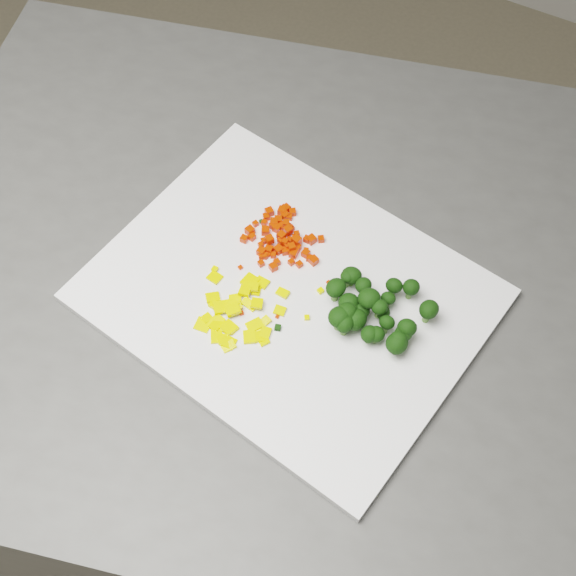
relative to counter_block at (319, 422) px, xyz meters
The scene contains 141 objects.
counter_block is the anchor object (origin of this frame).
cutting_board 0.46m from the counter_block, 123.80° to the right, with size 0.41×0.32×0.01m, color white.
carrot_pile 0.48m from the counter_block, behind, with size 0.09×0.09×0.03m, color red, non-canonical shape.
pepper_pile 0.48m from the counter_block, 128.88° to the right, with size 0.11×0.11×0.01m, color yellow, non-canonical shape.
broccoli_pile 0.49m from the counter_block, 23.75° to the right, with size 0.11×0.11×0.05m, color black, non-canonical shape.
carrot_cube_0 0.47m from the counter_block, 166.95° to the left, with size 0.01×0.01×0.01m, color red.
carrot_cube_1 0.47m from the counter_block, 146.58° to the left, with size 0.01×0.01×0.01m, color red.
carrot_cube_2 0.47m from the counter_block, 169.74° to the right, with size 0.01×0.01×0.01m, color red.
carrot_cube_3 0.47m from the counter_block, 161.05° to the left, with size 0.01×0.01×0.01m, color red.
carrot_cube_4 0.47m from the counter_block, 166.82° to the right, with size 0.01×0.01×0.01m, color red.
carrot_cube_5 0.47m from the counter_block, 150.93° to the left, with size 0.01×0.01×0.01m, color red.
carrot_cube_6 0.48m from the counter_block, behind, with size 0.01×0.01×0.01m, color red.
carrot_cube_7 0.47m from the counter_block, 169.49° to the right, with size 0.01×0.01×0.01m, color red.
carrot_cube_8 0.47m from the counter_block, behind, with size 0.01×0.01×0.01m, color red.
carrot_cube_9 0.47m from the counter_block, behind, with size 0.01×0.01×0.01m, color red.
carrot_cube_10 0.48m from the counter_block, behind, with size 0.01×0.01×0.01m, color red.
carrot_cube_11 0.47m from the counter_block, behind, with size 0.01×0.01×0.01m, color red.
carrot_cube_12 0.47m from the counter_block, 164.71° to the left, with size 0.01×0.01×0.01m, color red.
carrot_cube_13 0.47m from the counter_block, 160.54° to the left, with size 0.01×0.01×0.01m, color red.
carrot_cube_14 0.47m from the counter_block, behind, with size 0.01×0.01×0.01m, color red.
carrot_cube_15 0.48m from the counter_block, behind, with size 0.01×0.01×0.01m, color red.
carrot_cube_16 0.47m from the counter_block, 158.15° to the left, with size 0.01×0.01×0.01m, color red.
carrot_cube_17 0.47m from the counter_block, behind, with size 0.01×0.01×0.01m, color red.
carrot_cube_18 0.47m from the counter_block, 157.96° to the left, with size 0.01×0.01×0.01m, color red.
carrot_cube_19 0.47m from the counter_block, behind, with size 0.01×0.01×0.01m, color red.
carrot_cube_20 0.47m from the counter_block, 165.39° to the right, with size 0.01×0.01×0.01m, color red.
carrot_cube_21 0.47m from the counter_block, behind, with size 0.01×0.01×0.01m, color red.
carrot_cube_22 0.48m from the counter_block, 158.35° to the left, with size 0.01×0.01×0.01m, color red.
carrot_cube_23 0.47m from the counter_block, 165.53° to the right, with size 0.01×0.01×0.01m, color red.
carrot_cube_24 0.48m from the counter_block, 159.45° to the left, with size 0.01×0.01×0.01m, color red.
carrot_cube_25 0.47m from the counter_block, behind, with size 0.01×0.01×0.01m, color red.
carrot_cube_26 0.47m from the counter_block, 165.04° to the left, with size 0.01×0.01×0.01m, color red.
carrot_cube_27 0.48m from the counter_block, 152.52° to the left, with size 0.01×0.01×0.01m, color red.
carrot_cube_28 0.47m from the counter_block, 152.96° to the left, with size 0.01×0.01×0.01m, color red.
carrot_cube_29 0.47m from the counter_block, 159.21° to the left, with size 0.01×0.01×0.01m, color red.
carrot_cube_30 0.47m from the counter_block, behind, with size 0.01×0.01×0.01m, color red.
carrot_cube_31 0.47m from the counter_block, behind, with size 0.01×0.01×0.01m, color red.
carrot_cube_32 0.48m from the counter_block, 165.40° to the left, with size 0.01×0.01×0.01m, color red.
carrot_cube_33 0.47m from the counter_block, 166.32° to the right, with size 0.01×0.01×0.01m, color red.
carrot_cube_34 0.47m from the counter_block, behind, with size 0.01×0.01×0.01m, color red.
carrot_cube_35 0.48m from the counter_block, 161.86° to the left, with size 0.01×0.01×0.01m, color red.
carrot_cube_36 0.47m from the counter_block, 151.25° to the left, with size 0.01×0.01×0.01m, color red.
carrot_cube_37 0.47m from the counter_block, 150.89° to the left, with size 0.01×0.01×0.01m, color red.
carrot_cube_38 0.47m from the counter_block, 133.00° to the left, with size 0.01×0.01×0.01m, color red.
carrot_cube_39 0.47m from the counter_block, 162.29° to the right, with size 0.01×0.01×0.01m, color red.
carrot_cube_40 0.48m from the counter_block, 167.17° to the left, with size 0.01×0.01×0.01m, color red.
carrot_cube_41 0.48m from the counter_block, 148.92° to the left, with size 0.01×0.01×0.01m, color red.
carrot_cube_42 0.48m from the counter_block, behind, with size 0.01×0.01×0.01m, color red.
carrot_cube_43 0.48m from the counter_block, behind, with size 0.01×0.01×0.01m, color red.
carrot_cube_44 0.47m from the counter_block, 155.79° to the left, with size 0.01×0.01×0.01m, color red.
carrot_cube_45 0.48m from the counter_block, behind, with size 0.01×0.01×0.01m, color red.
carrot_cube_46 0.48m from the counter_block, behind, with size 0.01×0.01×0.01m, color red.
carrot_cube_47 0.47m from the counter_block, behind, with size 0.01×0.01×0.01m, color red.
carrot_cube_48 0.47m from the counter_block, 155.96° to the right, with size 0.01×0.01×0.01m, color red.
carrot_cube_49 0.47m from the counter_block, 162.99° to the left, with size 0.01×0.01×0.01m, color red.
carrot_cube_50 0.47m from the counter_block, behind, with size 0.01×0.01×0.01m, color red.
carrot_cube_51 0.47m from the counter_block, 146.38° to the left, with size 0.01×0.01×0.01m, color red.
carrot_cube_52 0.48m from the counter_block, 150.78° to the left, with size 0.01×0.01×0.01m, color red.
carrot_cube_53 0.48m from the counter_block, 163.26° to the left, with size 0.01×0.01×0.01m, color red.
carrot_cube_54 0.48m from the counter_block, behind, with size 0.01×0.01×0.01m, color red.
carrot_cube_55 0.47m from the counter_block, behind, with size 0.01×0.01×0.01m, color red.
carrot_cube_56 0.48m from the counter_block, behind, with size 0.01×0.01×0.01m, color red.
carrot_cube_57 0.48m from the counter_block, behind, with size 0.01×0.01×0.01m, color red.
carrot_cube_58 0.47m from the counter_block, 165.28° to the left, with size 0.01×0.01×0.01m, color red.
carrot_cube_59 0.47m from the counter_block, behind, with size 0.01×0.01×0.01m, color red.
carrot_cube_60 0.47m from the counter_block, 159.06° to the right, with size 0.01×0.01×0.01m, color red.
pepper_chunk_0 0.48m from the counter_block, 137.74° to the right, with size 0.02×0.01×0.00m, color yellow.
pepper_chunk_1 0.48m from the counter_block, 128.20° to the right, with size 0.01×0.01×0.00m, color yellow.
pepper_chunk_2 0.47m from the counter_block, 111.15° to the right, with size 0.01×0.01×0.00m, color yellow.
pepper_chunk_3 0.48m from the counter_block, 109.51° to the right, with size 0.02×0.01×0.00m, color yellow.
pepper_chunk_4 0.48m from the counter_block, 103.80° to the right, with size 0.01×0.02×0.00m, color yellow.
pepper_chunk_5 0.47m from the counter_block, 143.32° to the right, with size 0.01×0.01×0.00m, color yellow.
pepper_chunk_6 0.48m from the counter_block, 148.70° to the right, with size 0.02×0.01×0.00m, color yellow.
pepper_chunk_7 0.49m from the counter_block, 119.21° to the right, with size 0.02×0.01×0.00m, color yellow.
pepper_chunk_8 0.48m from the counter_block, 137.59° to the right, with size 0.01×0.02×0.00m, color yellow.
pepper_chunk_9 0.48m from the counter_block, 130.46° to the right, with size 0.02×0.02×0.00m, color yellow.
pepper_chunk_10 0.49m from the counter_block, 118.10° to the right, with size 0.02×0.01×0.00m, color yellow.
pepper_chunk_11 0.47m from the counter_block, 111.38° to the right, with size 0.01×0.01×0.00m, color yellow.
pepper_chunk_12 0.47m from the counter_block, 136.19° to the right, with size 0.01×0.01×0.00m, color yellow.
pepper_chunk_13 0.49m from the counter_block, 112.15° to the right, with size 0.02×0.01×0.00m, color yellow.
pepper_chunk_14 0.48m from the counter_block, 119.77° to the right, with size 0.01×0.02×0.00m, color yellow.
pepper_chunk_15 0.48m from the counter_block, 125.32° to the right, with size 0.02×0.01×0.00m, color yellow.
pepper_chunk_16 0.47m from the counter_block, 127.03° to the right, with size 0.02×0.01×0.00m, color yellow.
pepper_chunk_17 0.48m from the counter_block, 133.34° to the right, with size 0.01×0.01×0.00m, color yellow.
pepper_chunk_18 0.49m from the counter_block, 123.80° to the right, with size 0.01×0.02×0.00m, color yellow.
pepper_chunk_19 0.49m from the counter_block, 126.28° to the right, with size 0.02×0.02×0.00m, color yellow.
pepper_chunk_20 0.49m from the counter_block, 128.45° to the right, with size 0.01×0.01×0.00m, color yellow.
pepper_chunk_21 0.48m from the counter_block, 112.66° to the right, with size 0.01×0.01×0.00m, color yellow.
pepper_chunk_22 0.48m from the counter_block, 133.03° to the right, with size 0.01×0.01×0.00m, color yellow.
pepper_chunk_23 0.47m from the counter_block, 141.68° to the right, with size 0.01×0.02×0.00m, color yellow.
pepper_chunk_24 0.48m from the counter_block, 118.91° to the right, with size 0.01×0.01×0.00m, color yellow.
pepper_chunk_25 0.48m from the counter_block, 135.33° to the right, with size 0.01×0.01×0.00m, color yellow.
pepper_chunk_26 0.47m from the counter_block, 143.96° to the right, with size 0.02×0.02×0.00m, color yellow.
pepper_chunk_27 0.47m from the counter_block, 124.94° to the right, with size 0.01×0.01×0.00m, color yellow.
pepper_chunk_28 0.48m from the counter_block, 123.98° to the right, with size 0.01×0.01×0.00m, color yellow.
pepper_chunk_29 0.48m from the counter_block, 126.31° to the right, with size 0.01×0.02×0.00m, color yellow.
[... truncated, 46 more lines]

